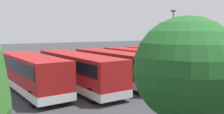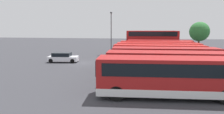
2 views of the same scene
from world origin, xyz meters
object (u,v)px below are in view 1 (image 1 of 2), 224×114
(bus_single_deck_third, at_px, (191,59))
(waste_bin_yellow, at_px, (143,62))
(lamp_post_tall, at_px, (173,32))
(bus_single_deck_sixth, at_px, (116,66))
(bus_single_deck_seventh, at_px, (78,70))
(bus_single_deck_second, at_px, (215,58))
(bus_single_deck_far_end, at_px, (32,72))
(car_hatchback_silver, at_px, (97,58))
(bus_single_deck_fifth, at_px, (142,63))
(bus_single_deck_fourth, at_px, (168,61))

(bus_single_deck_third, bearing_deg, waste_bin_yellow, -84.02)
(lamp_post_tall, bearing_deg, waste_bin_yellow, 3.84)
(lamp_post_tall, height_order, waste_bin_yellow, lamp_post_tall)
(bus_single_deck_sixth, distance_m, bus_single_deck_seventh, 3.93)
(bus_single_deck_sixth, bearing_deg, bus_single_deck_second, 178.05)
(bus_single_deck_far_end, xyz_separation_m, car_hatchback_silver, (-13.11, -13.71, -0.92))
(bus_single_deck_fifth, height_order, bus_single_deck_far_end, same)
(lamp_post_tall, xyz_separation_m, waste_bin_yellow, (6.29, 0.42, -4.27))
(bus_single_deck_sixth, xyz_separation_m, lamp_post_tall, (-16.04, -8.60, 3.12))
(bus_single_deck_seventh, relative_size, car_hatchback_silver, 2.55)
(bus_single_deck_seventh, bearing_deg, bus_single_deck_third, -178.37)
(bus_single_deck_far_end, xyz_separation_m, waste_bin_yellow, (-17.30, -7.65, -1.14))
(bus_single_deck_second, distance_m, car_hatchback_silver, 17.06)
(bus_single_deck_far_end, height_order, waste_bin_yellow, bus_single_deck_far_end)
(bus_single_deck_fifth, height_order, waste_bin_yellow, bus_single_deck_fifth)
(bus_single_deck_third, height_order, waste_bin_yellow, bus_single_deck_third)
(bus_single_deck_sixth, distance_m, bus_single_deck_far_end, 7.57)
(car_hatchback_silver, xyz_separation_m, waste_bin_yellow, (-4.19, 6.05, -0.23))
(bus_single_deck_seventh, bearing_deg, bus_single_deck_fourth, -177.86)
(bus_single_deck_seventh, height_order, lamp_post_tall, lamp_post_tall)
(bus_single_deck_fourth, height_order, bus_single_deck_fifth, same)
(bus_single_deck_far_end, bearing_deg, waste_bin_yellow, -156.14)
(bus_single_deck_far_end, bearing_deg, bus_single_deck_fourth, 178.96)
(bus_single_deck_seventh, xyz_separation_m, waste_bin_yellow, (-13.68, -8.32, -1.15))
(bus_single_deck_second, distance_m, bus_single_deck_sixth, 14.15)
(bus_single_deck_sixth, bearing_deg, bus_single_deck_fourth, -177.85)
(bus_single_deck_far_end, distance_m, waste_bin_yellow, 18.96)
(bus_single_deck_second, xyz_separation_m, car_hatchback_silver, (8.59, -14.71, -0.92))
(bus_single_deck_sixth, bearing_deg, bus_single_deck_seventh, 2.13)
(bus_single_deck_sixth, bearing_deg, bus_single_deck_third, -178.56)
(bus_single_deck_second, height_order, bus_single_deck_sixth, same)
(bus_single_deck_second, distance_m, lamp_post_tall, 9.79)
(lamp_post_tall, bearing_deg, bus_single_deck_third, 56.75)
(bus_single_deck_second, bearing_deg, bus_single_deck_third, -11.84)
(bus_single_deck_fifth, bearing_deg, waste_bin_yellow, -128.86)
(bus_single_deck_second, distance_m, bus_single_deck_fifth, 10.67)
(bus_single_deck_second, relative_size, bus_single_deck_third, 0.98)
(car_hatchback_silver, bearing_deg, bus_single_deck_second, 120.27)
(bus_single_deck_fourth, relative_size, lamp_post_tall, 1.47)
(bus_single_deck_third, height_order, bus_single_deck_seventh, same)
(bus_single_deck_fourth, height_order, bus_single_deck_seventh, same)
(bus_single_deck_seventh, xyz_separation_m, car_hatchback_silver, (-9.48, -14.37, -0.92))
(bus_single_deck_sixth, relative_size, bus_single_deck_seventh, 1.00)
(bus_single_deck_fifth, distance_m, waste_bin_yellow, 10.02)
(bus_single_deck_fifth, xyz_separation_m, bus_single_deck_sixth, (3.50, 0.42, 0.00))
(bus_single_deck_fifth, xyz_separation_m, lamp_post_tall, (-12.54, -8.17, 3.12))
(car_hatchback_silver, relative_size, lamp_post_tall, 0.56)
(bus_single_deck_sixth, xyz_separation_m, bus_single_deck_seventh, (3.93, 0.15, 0.00))
(bus_single_deck_second, distance_m, bus_single_deck_seventh, 18.07)
(bus_single_deck_fifth, relative_size, bus_single_deck_sixth, 0.99)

